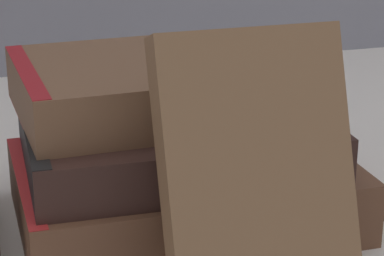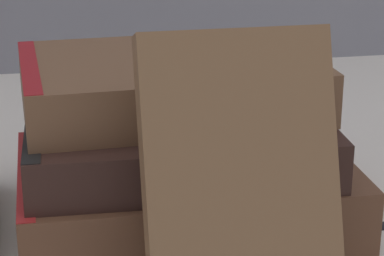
{
  "view_description": "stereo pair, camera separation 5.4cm",
  "coord_description": "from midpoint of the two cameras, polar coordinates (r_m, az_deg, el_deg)",
  "views": [
    {
      "loc": [
        -0.16,
        -0.49,
        0.27
      ],
      "look_at": [
        -0.01,
        0.02,
        0.08
      ],
      "focal_mm": 75.0,
      "sensor_mm": 36.0,
      "label": 1
    },
    {
      "loc": [
        -0.11,
        -0.5,
        0.27
      ],
      "look_at": [
        -0.01,
        0.02,
        0.08
      ],
      "focal_mm": 75.0,
      "sensor_mm": 36.0,
      "label": 2
    }
  ],
  "objects": [
    {
      "name": "ground_plane",
      "position": [
        0.58,
        -1.31,
        -7.69
      ],
      "size": [
        3.0,
        3.0,
        0.0
      ],
      "primitive_type": "plane",
      "color": "silver"
    },
    {
      "name": "book_flat_middle",
      "position": [
        0.58,
        -4.55,
        -0.77
      ],
      "size": [
        0.22,
        0.17,
        0.04
      ],
      "rotation": [
        0.0,
        0.0,
        -0.03
      ],
      "color": "#331E19",
      "rests_on": "book_flat_bottom"
    },
    {
      "name": "reading_glasses",
      "position": [
        0.73,
        -9.36,
        -1.67
      ],
      "size": [
        0.09,
        0.05,
        0.0
      ],
      "rotation": [
        0.0,
        0.0,
        -0.11
      ],
      "color": "#ADADB2",
      "rests_on": "ground_plane"
    },
    {
      "name": "book_flat_top",
      "position": [
        0.58,
        -5.11,
        3.08
      ],
      "size": [
        0.22,
        0.15,
        0.04
      ],
      "rotation": [
        0.0,
        0.0,
        0.04
      ],
      "color": "brown",
      "rests_on": "book_flat_middle"
    },
    {
      "name": "book_leaning_front",
      "position": [
        0.47,
        0.89,
        -3.98
      ],
      "size": [
        0.11,
        0.08,
        0.17
      ],
      "rotation": [
        -0.35,
        0.0,
        0.0
      ],
      "color": "brown",
      "rests_on": "ground_plane"
    },
    {
      "name": "book_flat_bottom",
      "position": [
        0.59,
        -3.77,
        -4.55
      ],
      "size": [
        0.24,
        0.17,
        0.05
      ],
      "rotation": [
        0.0,
        0.0,
        0.01
      ],
      "color": "brown",
      "rests_on": "ground_plane"
    },
    {
      "name": "pocket_watch",
      "position": [
        0.57,
        1.02,
        5.21
      ],
      "size": [
        0.06,
        0.06,
        0.01
      ],
      "color": "silver",
      "rests_on": "book_flat_top"
    }
  ]
}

